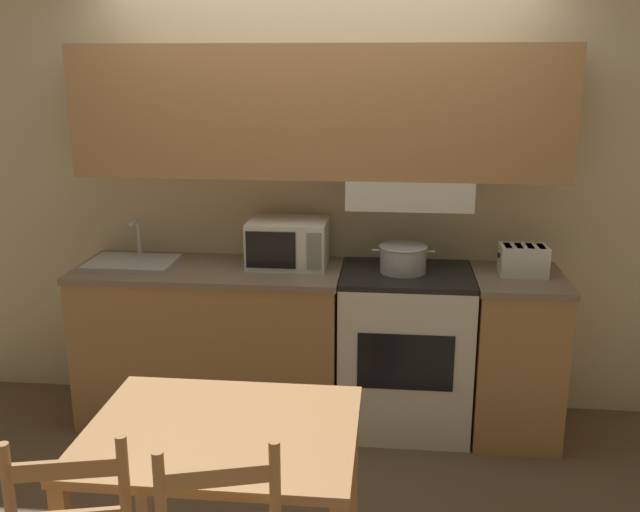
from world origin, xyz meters
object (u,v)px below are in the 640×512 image
stove_range (404,350)px  microwave (288,243)px  cooking_pot (403,258)px  sink_basin (132,262)px  dining_table (222,453)px  toaster (523,260)px

stove_range → microwave: (-0.68, 0.08, 0.59)m
cooking_pot → sink_basin: 1.55m
microwave → dining_table: microwave is taller
stove_range → cooking_pot: 0.54m
toaster → dining_table: 2.04m
cooking_pot → toaster: size_ratio=1.30×
stove_range → toaster: size_ratio=3.48×
microwave → sink_basin: size_ratio=0.90×
sink_basin → dining_table: 1.74m
microwave → toaster: bearing=-2.7°
stove_range → toaster: bearing=1.8°
cooking_pot → stove_range: bearing=-16.0°
toaster → sink_basin: 2.20m
stove_range → sink_basin: sink_basin is taller
cooking_pot → toaster: 0.65m
cooking_pot → dining_table: 1.68m
stove_range → microwave: bearing=173.1°
toaster → sink_basin: (-2.20, -0.03, -0.07)m
toaster → sink_basin: sink_basin is taller
sink_basin → dining_table: size_ratio=0.49×
cooking_pot → dining_table: cooking_pot is taller
microwave → dining_table: size_ratio=0.44×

